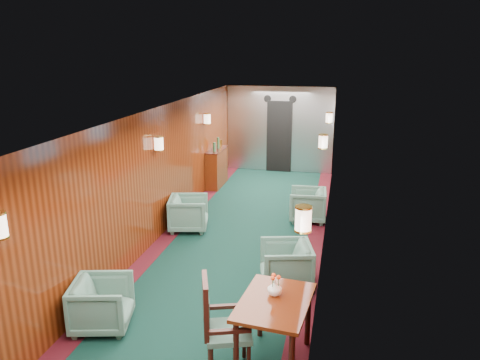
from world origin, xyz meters
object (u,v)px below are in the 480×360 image
(armchair_left_near, at_px, (102,304))
(armchair_right_near, at_px, (286,265))
(armchair_left_far, at_px, (189,213))
(dining_table, at_px, (275,311))
(side_chair, at_px, (218,322))
(armchair_right_far, at_px, (307,205))
(credenza, at_px, (217,167))

(armchair_left_near, height_order, armchair_right_near, armchair_right_near)
(armchair_left_near, relative_size, armchair_left_far, 0.97)
(dining_table, distance_m, side_chair, 0.63)
(armchair_right_far, bearing_deg, armchair_left_near, -30.08)
(armchair_right_near, distance_m, armchair_right_far, 2.82)
(armchair_left_near, relative_size, armchair_right_near, 0.96)
(armchair_left_near, relative_size, armchair_right_far, 0.97)
(dining_table, xyz_separation_m, side_chair, (-0.57, -0.26, -0.05))
(armchair_left_near, bearing_deg, credenza, -11.61)
(dining_table, relative_size, credenza, 0.91)
(dining_table, xyz_separation_m, armchair_left_near, (-2.21, 0.23, -0.34))
(side_chair, height_order, armchair_left_near, side_chair)
(dining_table, xyz_separation_m, armchair_right_near, (-0.09, 1.79, -0.32))
(credenza, xyz_separation_m, armchair_right_far, (2.46, -2.01, -0.16))
(side_chair, xyz_separation_m, credenza, (-1.89, 6.88, -0.12))
(armchair_left_near, bearing_deg, side_chair, -120.53)
(credenza, bearing_deg, armchair_right_far, -39.30)
(credenza, relative_size, armchair_left_near, 1.74)
(credenza, bearing_deg, armchair_right_near, -63.88)
(armchair_right_far, bearing_deg, armchair_right_near, -5.14)
(armchair_right_far, bearing_deg, side_chair, -9.93)
(dining_table, xyz_separation_m, armchair_left_far, (-2.20, 3.61, -0.33))
(dining_table, bearing_deg, credenza, 116.42)
(dining_table, height_order, armchair_left_far, dining_table)
(dining_table, height_order, credenza, credenza)
(side_chair, bearing_deg, armchair_left_far, 94.06)
(side_chair, distance_m, credenza, 7.13)
(credenza, height_order, armchair_right_near, credenza)
(credenza, distance_m, armchair_left_near, 6.39)
(side_chair, bearing_deg, armchair_left_near, 144.48)
(armchair_right_near, bearing_deg, side_chair, -27.48)
(armchair_left_far, bearing_deg, armchair_right_far, -78.42)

